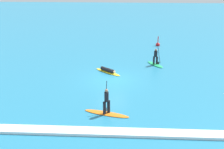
% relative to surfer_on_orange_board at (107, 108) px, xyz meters
% --- Properties ---
extents(ground_plane, '(120.00, 120.00, 0.00)m').
position_rel_surfer_on_orange_board_xyz_m(ground_plane, '(0.01, 6.55, -0.49)').
color(ground_plane, teal).
rests_on(ground_plane, ground).
extents(surfer_on_orange_board, '(3.26, 1.53, 2.28)m').
position_rel_surfer_on_orange_board_xyz_m(surfer_on_orange_board, '(0.00, 0.00, 0.00)').
color(surfer_on_orange_board, orange).
rests_on(surfer_on_orange_board, ground_plane).
extents(surfer_on_yellow_board, '(2.76, 2.52, 0.43)m').
position_rel_surfer_on_orange_board_xyz_m(surfer_on_yellow_board, '(-0.51, 8.50, -0.32)').
color(surfer_on_yellow_board, yellow).
rests_on(surfer_on_yellow_board, ground_plane).
extents(surfer_on_green_board, '(1.85, 2.44, 2.33)m').
position_rel_surfer_on_orange_board_xyz_m(surfer_on_green_board, '(4.20, 11.05, -0.04)').
color(surfer_on_green_board, '#23B266').
rests_on(surfer_on_green_board, ground_plane).
extents(marker_buoy, '(0.51, 0.51, 1.35)m').
position_rel_surfer_on_orange_board_xyz_m(marker_buoy, '(5.16, 18.95, -0.31)').
color(marker_buoy, red).
rests_on(marker_buoy, ground_plane).
extents(wave_crest, '(15.27, 0.90, 0.18)m').
position_rel_surfer_on_orange_board_xyz_m(wave_crest, '(0.01, -2.52, -0.40)').
color(wave_crest, white).
rests_on(wave_crest, ground_plane).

